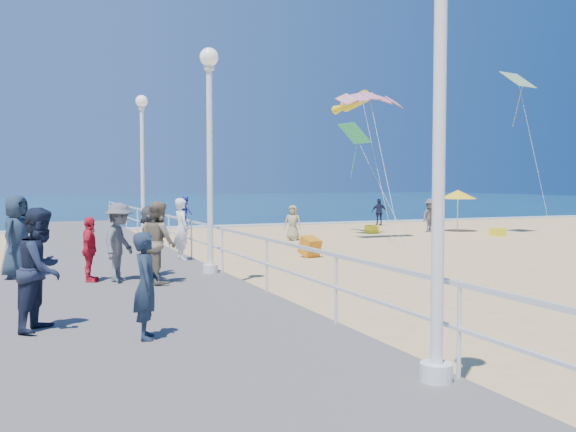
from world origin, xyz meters
name	(u,v)px	position (x,y,z in m)	size (l,w,h in m)	color
ground	(401,277)	(0.00, 0.00, 0.00)	(160.00, 160.00, 0.00)	#E6BD78
ocean	(105,202)	(0.00, 65.00, 0.01)	(160.00, 90.00, 0.05)	#0D3450
surf_line	(202,226)	(0.00, 20.50, 0.03)	(160.00, 1.20, 0.04)	white
boardwalk	(119,287)	(-7.50, 0.00, 0.20)	(5.00, 44.00, 0.40)	slate
railing	(222,237)	(-5.05, 0.00, 1.25)	(0.05, 42.00, 0.55)	white
lamp_post_near	(440,81)	(-5.35, -9.00, 3.66)	(0.44, 0.44, 5.32)	white
lamp_post_mid	(210,136)	(-5.35, 0.00, 3.66)	(0.44, 0.44, 5.32)	white
lamp_post_far	(142,152)	(-5.35, 9.00, 3.66)	(0.44, 0.44, 5.32)	white
woman_holding_toddler	(182,229)	(-5.40, 2.71, 1.26)	(0.63, 0.41, 1.72)	white
toddler_held	(186,212)	(-5.25, 2.86, 1.72)	(0.45, 0.35, 0.93)	blue
spectator_0	(146,285)	(-7.93, -5.86, 1.15)	(0.54, 0.36, 1.49)	#1A283A
spectator_1	(159,242)	(-6.80, -1.09, 1.29)	(0.86, 0.67, 1.77)	#7F7058
spectator_2	(119,242)	(-7.54, -0.49, 1.26)	(1.11, 0.64, 1.72)	#55575A
spectator_3	(90,249)	(-8.14, -0.29, 1.11)	(0.83, 0.35, 1.42)	red
spectator_4	(17,237)	(-9.60, 0.86, 1.34)	(0.92, 0.60, 1.88)	#1C2C3E
spectator_5	(151,241)	(-6.78, -0.07, 1.22)	(1.52, 0.48, 1.63)	#535156
spectator_7	(41,269)	(-9.25, -4.74, 1.30)	(0.88, 0.68, 1.80)	#192037
beach_walker_a	(430,215)	(9.70, 12.40, 0.85)	(1.10, 0.63, 1.70)	#4F4E53
beach_walker_b	(379,212)	(9.84, 17.64, 0.79)	(0.92, 0.39, 1.58)	#1B1E3B
beach_walker_c	(293,223)	(1.46, 10.90, 0.77)	(0.75, 0.49, 1.54)	tan
box_kite	(310,248)	(-0.45, 4.96, 0.30)	(0.55, 0.55, 0.60)	#C7470B
beach_umbrella	(458,194)	(11.17, 12.13, 1.91)	(1.90, 1.90, 2.14)	white
beach_chair_left	(372,229)	(6.62, 12.94, 0.20)	(0.55, 0.55, 0.40)	#FFF71A
beach_chair_right	(498,232)	(11.14, 9.06, 0.20)	(0.55, 0.55, 0.40)	yellow
kite_parafoil	(371,96)	(4.42, 9.36, 6.23)	(3.00, 0.90, 0.30)	#C2163C
kite_windsock	(355,101)	(5.19, 12.13, 6.37)	(0.56, 0.56, 2.67)	yellow
kite_diamond_multi	(518,80)	(12.37, 9.29, 7.39)	(1.38, 1.38, 0.02)	#1790C4
kite_diamond_green	(354,133)	(4.93, 11.72, 4.81)	(1.31, 1.31, 0.02)	#26B466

